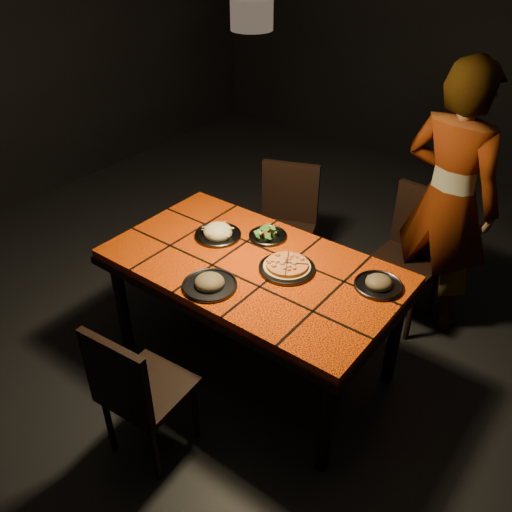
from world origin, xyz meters
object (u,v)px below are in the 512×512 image
Objects in this scene: chair_near at (135,388)px; chair_far_left at (286,219)px; chair_far_right at (413,247)px; plate_pizza at (287,267)px; plate_pasta at (218,233)px; dining_table at (253,275)px; diner at (448,201)px.

chair_far_left reaches higher than chair_near.
chair_far_left is 0.99× the size of chair_far_right.
chair_far_left is 1.00m from plate_pizza.
dining_table is at bearing -15.86° from plate_pasta.
plate_pizza is at bearing -3.78° from plate_pasta.
chair_near is 0.98m from plate_pizza.
plate_pasta reaches higher than plate_pizza.
plate_pizza is (0.18, 0.06, 0.10)m from dining_table.
chair_far_right is at bearing 48.47° from plate_pasta.
plate_pizza is at bearing 76.95° from diner.
diner is 6.36× the size of plate_pasta.
chair_far_left is (-0.32, 1.70, 0.03)m from chair_near.
plate_pizza reaches higher than dining_table.
plate_pizza is at bearing 17.95° from dining_table.
plate_pizza is at bearing -76.99° from chair_far_left.
diner is at bearing 66.40° from plate_pizza.
chair_near is 1.73m from chair_far_left.
chair_far_right is at bearing 71.74° from plate_pizza.
chair_near is 1.03m from plate_pasta.
chair_far_right reaches higher than plate_pasta.
plate_pasta is (-0.51, 0.03, 0.01)m from plate_pizza.
plate_pizza is at bearing -108.78° from chair_near.
plate_pizza is 0.51m from plate_pasta.
chair_near is at bearing 81.27° from diner.
chair_far_right is at bearing 63.96° from dining_table.
plate_pizza is (0.54, -0.79, 0.26)m from chair_far_left.
chair_far_left is at bearing 92.39° from plate_pasta.
chair_far_right is 3.30× the size of plate_pasta.
chair_near is 0.93× the size of chair_far_right.
chair_far_right reaches higher than chair_far_left.
diner reaches higher than chair_near.
chair_far_left reaches higher than dining_table.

